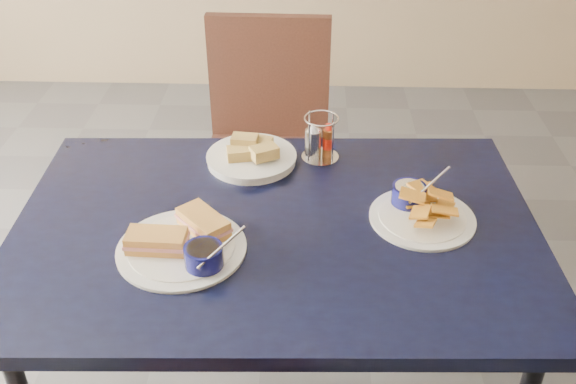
{
  "coord_description": "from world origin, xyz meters",
  "views": [
    {
      "loc": [
        0.15,
        -1.29,
        1.72
      ],
      "look_at": [
        0.1,
        0.05,
        0.82
      ],
      "focal_mm": 40.0,
      "sensor_mm": 36.0,
      "label": 1
    }
  ],
  "objects_px": {
    "plantain_plate": "(419,208)",
    "condiment_caddy": "(319,141)",
    "dining_table": "(276,242)",
    "chair_far": "(267,131)",
    "bread_basket": "(252,156)",
    "sandwich_plate": "(185,242)"
  },
  "relations": [
    {
      "from": "dining_table",
      "to": "plantain_plate",
      "type": "xyz_separation_m",
      "value": [
        0.37,
        0.05,
        0.08
      ]
    },
    {
      "from": "bread_basket",
      "to": "condiment_caddy",
      "type": "bearing_deg",
      "value": 9.09
    },
    {
      "from": "dining_table",
      "to": "chair_far",
      "type": "distance_m",
      "value": 0.86
    },
    {
      "from": "sandwich_plate",
      "to": "condiment_caddy",
      "type": "bearing_deg",
      "value": 54.12
    },
    {
      "from": "chair_far",
      "to": "bread_basket",
      "type": "relative_size",
      "value": 3.76
    },
    {
      "from": "sandwich_plate",
      "to": "bread_basket",
      "type": "relative_size",
      "value": 1.25
    },
    {
      "from": "dining_table",
      "to": "bread_basket",
      "type": "distance_m",
      "value": 0.32
    },
    {
      "from": "condiment_caddy",
      "to": "sandwich_plate",
      "type": "bearing_deg",
      "value": -125.88
    },
    {
      "from": "chair_far",
      "to": "condiment_caddy",
      "type": "distance_m",
      "value": 0.6
    },
    {
      "from": "bread_basket",
      "to": "condiment_caddy",
      "type": "distance_m",
      "value": 0.2
    },
    {
      "from": "plantain_plate",
      "to": "condiment_caddy",
      "type": "distance_m",
      "value": 0.38
    },
    {
      "from": "sandwich_plate",
      "to": "condiment_caddy",
      "type": "height_order",
      "value": "condiment_caddy"
    },
    {
      "from": "plantain_plate",
      "to": "bread_basket",
      "type": "bearing_deg",
      "value": 151.37
    },
    {
      "from": "dining_table",
      "to": "condiment_caddy",
      "type": "relative_size",
      "value": 9.97
    },
    {
      "from": "chair_far",
      "to": "condiment_caddy",
      "type": "xyz_separation_m",
      "value": [
        0.19,
        -0.51,
        0.25
      ]
    },
    {
      "from": "dining_table",
      "to": "bread_basket",
      "type": "height_order",
      "value": "bread_basket"
    },
    {
      "from": "bread_basket",
      "to": "condiment_caddy",
      "type": "xyz_separation_m",
      "value": [
        0.2,
        0.03,
        0.04
      ]
    },
    {
      "from": "sandwich_plate",
      "to": "bread_basket",
      "type": "distance_m",
      "value": 0.43
    },
    {
      "from": "bread_basket",
      "to": "dining_table",
      "type": "bearing_deg",
      "value": -74.12
    },
    {
      "from": "bread_basket",
      "to": "sandwich_plate",
      "type": "bearing_deg",
      "value": -106.92
    },
    {
      "from": "dining_table",
      "to": "sandwich_plate",
      "type": "relative_size",
      "value": 4.23
    },
    {
      "from": "plantain_plate",
      "to": "condiment_caddy",
      "type": "xyz_separation_m",
      "value": [
        -0.26,
        0.28,
        0.04
      ]
    }
  ]
}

